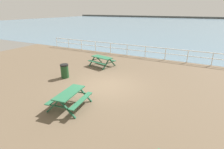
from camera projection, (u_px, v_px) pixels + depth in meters
name	position (u px, v px, depth m)	size (l,w,h in m)	color
ground_plane	(106.00, 87.00, 10.95)	(30.00, 24.00, 0.20)	brown
sea_band	(190.00, 24.00, 54.68)	(142.00, 90.00, 0.01)	slate
distant_shoreline	(198.00, 18.00, 90.37)	(142.00, 6.00, 1.80)	#4C4C47
seaward_railing	(145.00, 50.00, 17.08)	(23.07, 0.07, 1.08)	white
picnic_table_near_right	(102.00, 59.00, 14.47)	(2.09, 1.87, 0.80)	#286B47
picnic_table_mid_centre	(70.00, 96.00, 8.36)	(1.75, 1.98, 0.80)	#286B47
litter_bin	(65.00, 71.00, 12.03)	(0.55, 0.55, 0.95)	#1E4723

